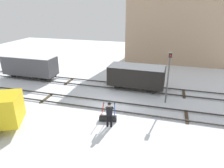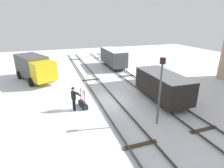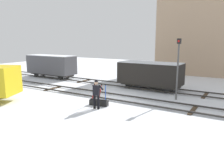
% 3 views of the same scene
% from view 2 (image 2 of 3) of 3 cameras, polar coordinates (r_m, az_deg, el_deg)
% --- Properties ---
extents(ground_plane, '(60.00, 60.00, 0.00)m').
position_cam_2_polar(ground_plane, '(14.82, -1.65, -5.48)').
color(ground_plane, silver).
extents(track_main_line, '(44.00, 1.94, 0.18)m').
position_cam_2_polar(track_main_line, '(14.77, -1.65, -5.08)').
color(track_main_line, '#2D2B28').
rests_on(track_main_line, ground_plane).
extents(track_siding_near, '(44.00, 1.94, 0.18)m').
position_cam_2_polar(track_siding_near, '(16.45, 12.70, -2.92)').
color(track_siding_near, '#2D2B28').
rests_on(track_siding_near, ground_plane).
extents(switch_lever_frame, '(1.28, 0.57, 1.45)m').
position_cam_2_polar(switch_lever_frame, '(13.92, -9.22, -6.35)').
color(switch_lever_frame, black).
rests_on(switch_lever_frame, ground_plane).
extents(rail_worker, '(0.62, 0.70, 1.84)m').
position_cam_2_polar(rail_worker, '(13.24, -12.04, -4.12)').
color(rail_worker, black).
rests_on(rail_worker, ground_plane).
extents(delivery_truck, '(6.37, 4.48, 2.71)m').
position_cam_2_polar(delivery_truck, '(21.03, -23.41, 5.00)').
color(delivery_truck, gold).
rests_on(delivery_truck, ground_plane).
extents(signal_post, '(0.24, 0.32, 4.28)m').
position_cam_2_polar(signal_post, '(11.09, 15.13, -0.54)').
color(signal_post, '#4C4C4C').
rests_on(signal_post, ground_plane).
extents(freight_car_near_switch, '(5.35, 2.35, 2.34)m').
position_cam_2_polar(freight_car_near_switch, '(14.96, 15.77, -0.41)').
color(freight_car_near_switch, '#2D2B28').
rests_on(freight_car_near_switch, ground_plane).
extents(freight_car_mid_siding, '(5.97, 2.03, 2.52)m').
position_cam_2_polar(freight_car_mid_siding, '(25.23, 0.38, 8.53)').
color(freight_car_mid_siding, '#2D2B28').
rests_on(freight_car_mid_siding, ground_plane).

